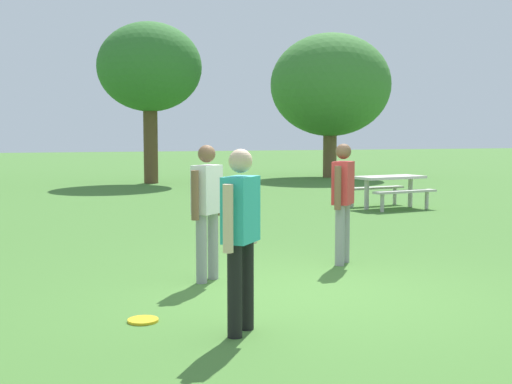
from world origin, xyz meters
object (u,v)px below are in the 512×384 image
(person_catcher, at_px, (241,228))
(frisbee, at_px, (143,320))
(tree_broad_center, at_px, (150,68))
(tree_far_right, at_px, (330,85))
(person_bystander, at_px, (207,203))
(picnic_table_near, at_px, (389,185))
(person_thrower, at_px, (343,195))

(person_catcher, distance_m, frisbee, 1.37)
(tree_broad_center, height_order, tree_far_right, tree_far_right)
(person_bystander, distance_m, picnic_table_near, 8.72)
(person_thrower, bearing_deg, picnic_table_near, 53.15)
(person_catcher, xyz_separation_m, picnic_table_near, (6.58, 8.16, -0.38))
(person_thrower, bearing_deg, tree_far_right, 63.77)
(person_bystander, height_order, picnic_table_near, person_bystander)
(person_thrower, height_order, frisbee, person_thrower)
(person_bystander, bearing_deg, person_catcher, -98.19)
(tree_far_right, bearing_deg, frisbee, -121.52)
(person_thrower, xyz_separation_m, tree_far_right, (8.01, 16.26, 2.80))
(person_thrower, height_order, tree_broad_center, tree_broad_center)
(picnic_table_near, bearing_deg, person_catcher, -128.88)
(person_thrower, relative_size, picnic_table_near, 0.88)
(person_catcher, bearing_deg, tree_broad_center, 81.14)
(person_catcher, relative_size, person_bystander, 1.00)
(person_bystander, height_order, tree_broad_center, tree_broad_center)
(tree_far_right, bearing_deg, person_bystander, -121.11)
(frisbee, bearing_deg, person_catcher, -41.36)
(frisbee, height_order, picnic_table_near, picnic_table_near)
(person_bystander, xyz_separation_m, frisbee, (-1.06, -1.46, -0.93))
(person_bystander, height_order, frisbee, person_bystander)
(person_thrower, bearing_deg, tree_broad_center, 88.21)
(frisbee, relative_size, tree_far_right, 0.05)
(person_bystander, bearing_deg, frisbee, -125.95)
(person_catcher, height_order, tree_broad_center, tree_broad_center)
(frisbee, relative_size, picnic_table_near, 0.16)
(person_catcher, relative_size, tree_far_right, 0.28)
(person_bystander, distance_m, frisbee, 2.02)
(person_thrower, relative_size, person_catcher, 1.00)
(person_thrower, bearing_deg, person_catcher, -133.09)
(person_bystander, bearing_deg, picnic_table_near, 43.92)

